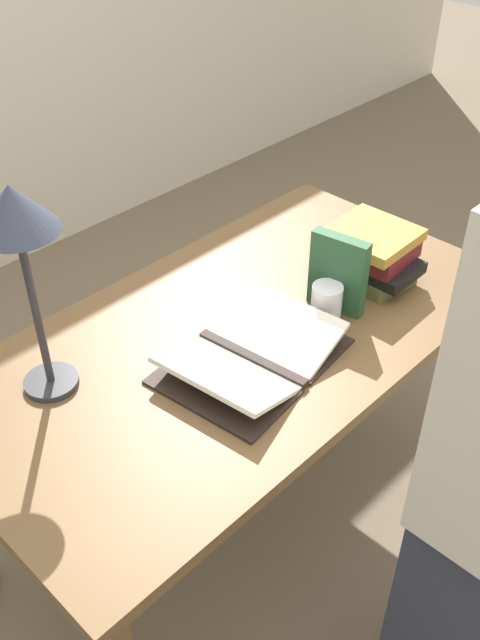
% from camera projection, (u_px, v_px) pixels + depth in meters
% --- Properties ---
extents(ground_plane, '(12.00, 12.00, 0.00)m').
position_uv_depth(ground_plane, '(238.00, 515.00, 2.26)').
color(ground_plane, '#70604C').
extents(reading_desk, '(1.49, 0.79, 0.75)m').
position_uv_depth(reading_desk, '(238.00, 359.00, 1.86)').
color(reading_desk, brown).
rests_on(reading_desk, ground_plane).
extents(open_book, '(0.47, 0.37, 0.07)m').
position_uv_depth(open_book, '(252.00, 355.00, 1.70)').
color(open_book, black).
rests_on(open_book, reading_desk).
extents(book_stack_tall, '(0.21, 0.27, 0.15)m').
position_uv_depth(book_stack_tall, '(370.00, 252.00, 1.95)').
color(book_stack_tall, brown).
rests_on(book_stack_tall, reading_desk).
extents(book_standing_upright, '(0.06, 0.16, 0.21)m').
position_uv_depth(book_standing_upright, '(338.00, 273.00, 1.82)').
color(book_standing_upright, '#234C2D').
rests_on(book_standing_upright, reading_desk).
extents(reading_lamp, '(0.17, 0.17, 0.51)m').
position_uv_depth(reading_lamp, '(17.00, 228.00, 1.39)').
color(reading_lamp, '#2D2D33').
rests_on(reading_lamp, reading_desk).
extents(coffee_mug, '(0.11, 0.08, 0.10)m').
position_uv_depth(coffee_mug, '(327.00, 302.00, 1.82)').
color(coffee_mug, white).
rests_on(coffee_mug, reading_desk).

